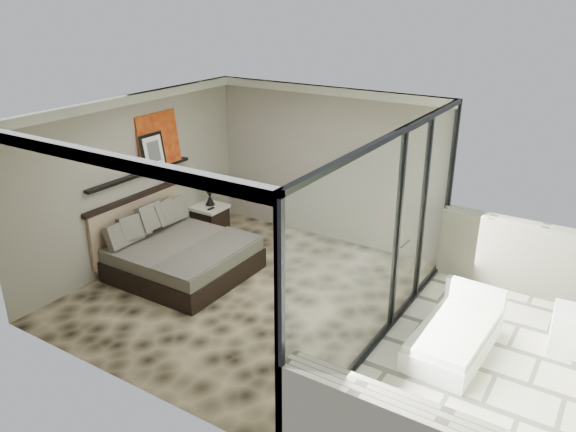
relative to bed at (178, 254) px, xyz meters
The scene contains 14 objects.
floor 1.35m from the bed, ahead, with size 5.00×5.00×0.00m, color black.
ceiling 2.78m from the bed, ahead, with size 4.50×5.00×0.02m, color silver.
back_wall 3.06m from the bed, 62.93° to the left, with size 4.50×0.02×2.80m, color gray.
left_wall 1.42m from the bed, behind, with size 0.02×5.00×2.80m, color gray.
glass_wall 3.71m from the bed, ahead, with size 0.08×5.00×2.80m, color white.
terrace_slab 5.07m from the bed, ahead, with size 3.00×5.00×0.12m, color beige.
picture_ledge 1.47m from the bed, 169.33° to the left, with size 0.12×2.20×0.05m, color black.
bed is the anchor object (origin of this frame).
nightstand 1.72m from the bed, 112.68° to the left, with size 0.58×0.58×0.58m, color black.
table_lamp 1.87m from the bed, 112.64° to the left, with size 0.32×0.32×0.59m.
abstract_canvas 1.98m from the bed, 143.85° to the left, with size 0.04×0.90×0.90m, color red.
framed_print 1.77m from the bed, 151.96° to the left, with size 0.03×0.50×0.60m, color black.
ottoman 5.85m from the bed, 10.96° to the left, with size 0.55×0.55×0.55m, color white.
lounger 4.47m from the bed, ahead, with size 0.88×1.66×0.63m.
Camera 1 is at (4.61, -6.05, 4.30)m, focal length 35.00 mm.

